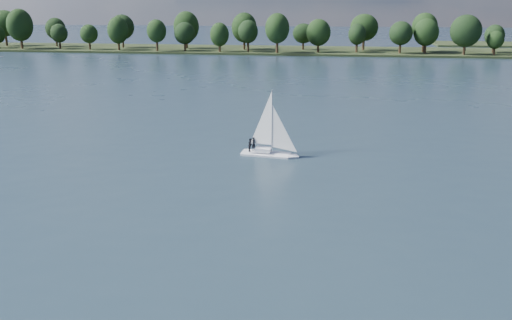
{
  "coord_description": "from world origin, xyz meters",
  "views": [
    {
      "loc": [
        10.06,
        -17.84,
        19.09
      ],
      "look_at": [
        0.95,
        41.05,
        2.5
      ],
      "focal_mm": 40.0,
      "sensor_mm": 36.0,
      "label": 1
    }
  ],
  "objects": [
    {
      "name": "far_shore",
      "position": [
        0.0,
        212.0,
        0.0
      ],
      "size": [
        660.0,
        40.0,
        1.5
      ],
      "primitive_type": "cube",
      "color": "black",
      "rests_on": "ground"
    },
    {
      "name": "sailboat",
      "position": [
        0.59,
        52.11,
        2.51
      ],
      "size": [
        7.02,
        2.83,
        8.98
      ],
      "rotation": [
        0.0,
        0.0,
        -0.14
      ],
      "color": "white",
      "rests_on": "ground"
    },
    {
      "name": "treeline",
      "position": [
        -0.65,
        208.07,
        8.12
      ],
      "size": [
        562.54,
        74.2,
        17.81
      ],
      "color": "black",
      "rests_on": "ground"
    },
    {
      "name": "ground",
      "position": [
        0.0,
        100.0,
        0.0
      ],
      "size": [
        700.0,
        700.0,
        0.0
      ],
      "primitive_type": "plane",
      "color": "#233342",
      "rests_on": "ground"
    }
  ]
}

